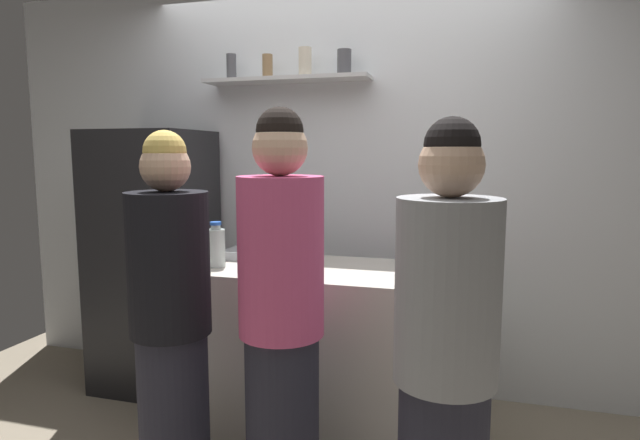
% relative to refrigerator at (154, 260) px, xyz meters
% --- Properties ---
extents(back_wall_assembly, '(4.80, 0.32, 2.60)m').
position_rel_refrigerator_xyz_m(back_wall_assembly, '(1.16, 0.40, 0.48)').
color(back_wall_assembly, white).
rests_on(back_wall_assembly, ground).
extents(refrigerator, '(0.66, 0.63, 1.65)m').
position_rel_refrigerator_xyz_m(refrigerator, '(0.00, 0.00, 0.00)').
color(refrigerator, black).
rests_on(refrigerator, ground).
extents(counter, '(1.51, 0.66, 0.92)m').
position_rel_refrigerator_xyz_m(counter, '(1.21, -0.33, -0.37)').
color(counter, '#B7B2A8').
rests_on(counter, ground).
extents(baking_pan, '(0.34, 0.24, 0.05)m').
position_rel_refrigerator_xyz_m(baking_pan, '(0.79, -0.19, 0.12)').
color(baking_pan, gray).
rests_on(baking_pan, counter).
extents(utensil_holder, '(0.10, 0.10, 0.22)m').
position_rel_refrigerator_xyz_m(utensil_holder, '(1.64, -0.09, 0.16)').
color(utensil_holder, '#B2B2B7').
rests_on(utensil_holder, counter).
extents(wine_bottle_green_glass, '(0.08, 0.08, 0.31)m').
position_rel_refrigerator_xyz_m(wine_bottle_green_glass, '(1.12, -0.49, 0.21)').
color(wine_bottle_green_glass, '#19471E').
rests_on(wine_bottle_green_glass, counter).
extents(wine_bottle_amber_glass, '(0.07, 0.07, 0.29)m').
position_rel_refrigerator_xyz_m(wine_bottle_amber_glass, '(1.10, -0.23, 0.20)').
color(wine_bottle_amber_glass, '#472814').
rests_on(wine_bottle_amber_glass, counter).
extents(water_bottle_plastic, '(0.09, 0.09, 0.24)m').
position_rel_refrigerator_xyz_m(water_bottle_plastic, '(0.68, -0.45, 0.20)').
color(water_bottle_plastic, silver).
rests_on(water_bottle_plastic, counter).
extents(person_pink_top, '(0.34, 0.34, 1.69)m').
position_rel_refrigerator_xyz_m(person_pink_top, '(1.24, -1.00, 0.01)').
color(person_pink_top, '#262633').
rests_on(person_pink_top, ground).
extents(person_blonde, '(0.34, 0.34, 1.61)m').
position_rel_refrigerator_xyz_m(person_blonde, '(0.74, -1.01, -0.04)').
color(person_blonde, '#262633').
rests_on(person_blonde, ground).
extents(person_grey_hoodie, '(0.34, 0.34, 1.63)m').
position_rel_refrigerator_xyz_m(person_grey_hoodie, '(1.88, -1.21, -0.02)').
color(person_grey_hoodie, '#262633').
rests_on(person_grey_hoodie, ground).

